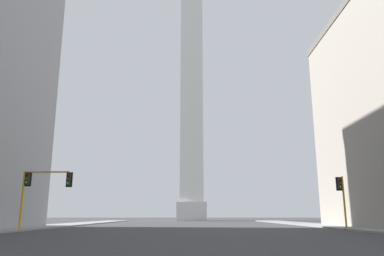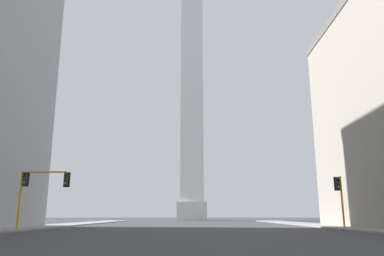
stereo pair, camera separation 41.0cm
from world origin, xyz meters
TOP-DOWN VIEW (x-y plane):
  - sidewalk_left at (-17.05, 32.52)m, footprint 5.00×108.41m
  - sidewalk_right at (17.05, 32.52)m, footprint 5.00×108.41m
  - obelisk at (0.00, 90.34)m, footprint 7.10×7.10m
  - traffic_light_mid_left at (-13.29, 30.66)m, footprint 4.43×0.50m
  - traffic_light_mid_right at (14.55, 33.95)m, footprint 0.78×0.50m

SIDE VIEW (x-z plane):
  - sidewalk_left at x=-17.05m, z-range 0.00..0.15m
  - sidewalk_right at x=17.05m, z-range 0.00..0.15m
  - traffic_light_mid_right at x=14.55m, z-range 0.81..5.85m
  - traffic_light_mid_left at x=-13.29m, z-range 1.35..6.56m
  - obelisk at x=0.00m, z-range -1.12..68.22m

